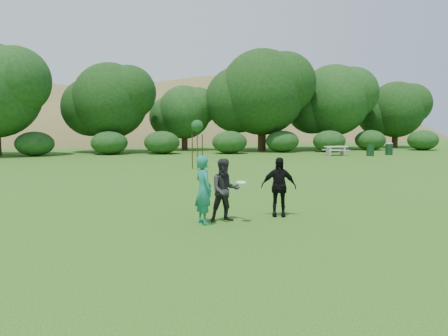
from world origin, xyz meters
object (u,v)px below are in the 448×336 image
object	(u,v)px
trash_can_near	(370,150)
picnic_table	(336,149)
trash_can_lidded	(389,149)
player_teal	(203,190)
player_grey	(225,190)
sapling	(197,127)
player_black	(279,187)

from	to	relation	value
trash_can_near	picnic_table	xyz separation A→B (m)	(-2.42, 1.23, 0.07)
picnic_table	trash_can_lidded	size ratio (longest dim) A/B	1.71
player_teal	trash_can_near	world-z (taller)	player_teal
player_grey	sapling	xyz separation A→B (m)	(1.82, 13.80, 1.56)
trash_can_near	picnic_table	world-z (taller)	trash_can_near
trash_can_near	trash_can_lidded	distance (m)	2.24
player_black	trash_can_near	world-z (taller)	player_black
player_black	picnic_table	size ratio (longest dim) A/B	0.94
player_teal	player_black	distance (m)	2.31
player_grey	player_black	xyz separation A→B (m)	(1.65, 0.26, -0.01)
trash_can_lidded	player_black	bearing A→B (deg)	-131.01
sapling	trash_can_lidded	world-z (taller)	sapling
sapling	picnic_table	xyz separation A→B (m)	(12.99, 7.47, -1.90)
trash_can_near	trash_can_lidded	bearing A→B (deg)	15.79
player_teal	picnic_table	xyz separation A→B (m)	(15.43, 21.44, -0.39)
player_grey	trash_can_lidded	distance (m)	28.32
sapling	player_grey	bearing A→B (deg)	-97.51
trash_can_near	player_black	bearing A→B (deg)	-128.22
player_black	trash_can_lidded	size ratio (longest dim) A/B	1.62
player_teal	player_black	bearing A→B (deg)	-94.09
player_teal	sapling	size ratio (longest dim) A/B	0.64
player_grey	sapling	bearing A→B (deg)	82.18
player_grey	trash_can_near	distance (m)	26.43
player_teal	trash_can_lidded	distance (m)	28.87
player_black	trash_can_lidded	xyz separation A→B (m)	(17.73, 20.39, -0.31)
player_black	player_grey	bearing A→B (deg)	-151.64
player_teal	trash_can_near	xyz separation A→B (m)	(17.85, 20.20, -0.46)
player_black	trash_can_near	xyz separation A→B (m)	(15.58, 19.78, -0.40)
player_black	trash_can_lidded	world-z (taller)	player_black
sapling	trash_can_lidded	size ratio (longest dim) A/B	2.71
player_teal	sapling	bearing A→B (deg)	-24.57
player_grey	trash_can_lidded	world-z (taller)	player_grey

